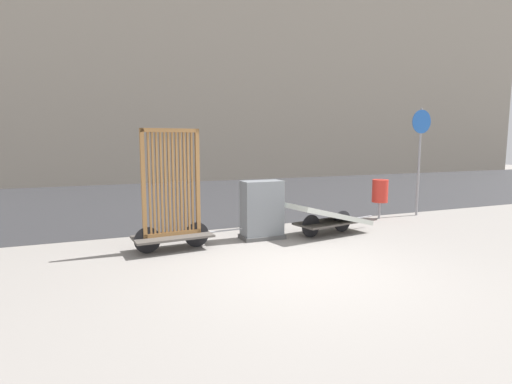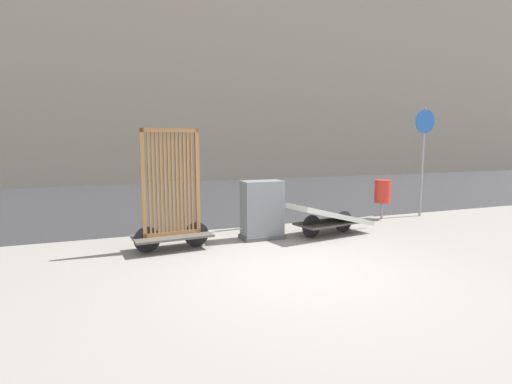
{
  "view_description": "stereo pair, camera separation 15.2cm",
  "coord_description": "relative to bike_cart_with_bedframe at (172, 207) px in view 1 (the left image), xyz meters",
  "views": [
    {
      "loc": [
        -2.94,
        -5.28,
        2.0
      ],
      "look_at": [
        0.0,
        1.96,
        1.0
      ],
      "focal_mm": 28.0,
      "sensor_mm": 36.0,
      "label": 1
    },
    {
      "loc": [
        -2.8,
        -5.33,
        2.0
      ],
      "look_at": [
        0.0,
        1.96,
        1.0
      ],
      "focal_mm": 28.0,
      "sensor_mm": 36.0,
      "label": 2
    }
  ],
  "objects": [
    {
      "name": "trash_bin",
      "position": [
        5.52,
        1.02,
        -0.1
      ],
      "size": [
        0.4,
        0.4,
        1.02
      ],
      "color": "gray",
      "rests_on": "ground_plane"
    },
    {
      "name": "bike_cart_with_mattress",
      "position": [
        3.31,
        0.0,
        -0.41
      ],
      "size": [
        2.41,
        1.26,
        0.74
      ],
      "rotation": [
        0.0,
        0.0,
        0.2
      ],
      "color": "#4C4742",
      "rests_on": "ground_plane"
    },
    {
      "name": "building_facade",
      "position": [
        1.65,
        14.24,
        7.05
      ],
      "size": [
        48.0,
        4.0,
        15.72
      ],
      "color": "#9E9384",
      "rests_on": "ground_plane"
    },
    {
      "name": "bike_cart_with_bedframe",
      "position": [
        0.0,
        0.0,
        0.0
      ],
      "size": [
        2.14,
        0.79,
        2.22
      ],
      "rotation": [
        0.0,
        0.0,
        0.09
      ],
      "color": "#4C4742",
      "rests_on": "ground_plane"
    },
    {
      "name": "ground_plane",
      "position": [
        1.65,
        -1.96,
        -0.81
      ],
      "size": [
        60.0,
        60.0,
        0.0
      ],
      "primitive_type": "plane",
      "color": "gray"
    },
    {
      "name": "sign_post",
      "position": [
        6.77,
        1.01,
        1.08
      ],
      "size": [
        0.62,
        0.06,
        2.87
      ],
      "color": "gray",
      "rests_on": "ground_plane"
    },
    {
      "name": "road_strip",
      "position": [
        1.65,
        6.8,
        -0.81
      ],
      "size": [
        56.0,
        10.87,
        0.01
      ],
      "color": "#2D2D30",
      "rests_on": "ground_plane"
    },
    {
      "name": "utility_cabinet",
      "position": [
        1.86,
        0.2,
        -0.25
      ],
      "size": [
        0.88,
        0.51,
        1.2
      ],
      "color": "#4C4C4C",
      "rests_on": "ground_plane"
    }
  ]
}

